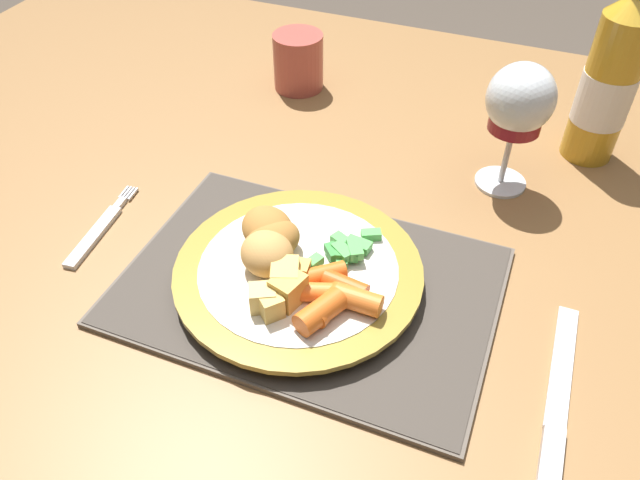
{
  "coord_description": "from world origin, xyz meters",
  "views": [
    {
      "loc": [
        0.18,
        -0.56,
        1.2
      ],
      "look_at": [
        0.01,
        -0.14,
        0.78
      ],
      "focal_mm": 35.0,
      "sensor_mm": 36.0,
      "label": 1
    }
  ],
  "objects_px": {
    "fork": "(98,230)",
    "bottle": "(610,81)",
    "wine_glass": "(519,104)",
    "table_knife": "(556,414)",
    "drinking_cup": "(298,60)",
    "dinner_plate": "(302,275)",
    "dining_table": "(354,236)"
  },
  "relations": [
    {
      "from": "dining_table",
      "to": "dinner_plate",
      "type": "bearing_deg",
      "value": -88.58
    },
    {
      "from": "dining_table",
      "to": "wine_glass",
      "type": "height_order",
      "value": "wine_glass"
    },
    {
      "from": "dinner_plate",
      "to": "bottle",
      "type": "height_order",
      "value": "bottle"
    },
    {
      "from": "table_knife",
      "to": "wine_glass",
      "type": "height_order",
      "value": "wine_glass"
    },
    {
      "from": "dining_table",
      "to": "wine_glass",
      "type": "distance_m",
      "value": 0.26
    },
    {
      "from": "wine_glass",
      "to": "dinner_plate",
      "type": "bearing_deg",
      "value": -122.42
    },
    {
      "from": "wine_glass",
      "to": "fork",
      "type": "bearing_deg",
      "value": -147.4
    },
    {
      "from": "fork",
      "to": "bottle",
      "type": "bearing_deg",
      "value": 36.29
    },
    {
      "from": "bottle",
      "to": "drinking_cup",
      "type": "xyz_separation_m",
      "value": [
        -0.41,
        0.02,
        -0.06
      ]
    },
    {
      "from": "table_knife",
      "to": "bottle",
      "type": "xyz_separation_m",
      "value": [
        -0.01,
        0.4,
        0.1
      ]
    },
    {
      "from": "fork",
      "to": "bottle",
      "type": "relative_size",
      "value": 0.52
    },
    {
      "from": "dining_table",
      "to": "dinner_plate",
      "type": "xyz_separation_m",
      "value": [
        0.0,
        -0.17,
        0.1
      ]
    },
    {
      "from": "dining_table",
      "to": "dinner_plate",
      "type": "height_order",
      "value": "dinner_plate"
    },
    {
      "from": "table_knife",
      "to": "bottle",
      "type": "bearing_deg",
      "value": 91.2
    },
    {
      "from": "wine_glass",
      "to": "drinking_cup",
      "type": "height_order",
      "value": "wine_glass"
    },
    {
      "from": "dining_table",
      "to": "wine_glass",
      "type": "relative_size",
      "value": 9.76
    },
    {
      "from": "dinner_plate",
      "to": "table_knife",
      "type": "bearing_deg",
      "value": -12.82
    },
    {
      "from": "dinner_plate",
      "to": "dining_table",
      "type": "bearing_deg",
      "value": 91.42
    },
    {
      "from": "fork",
      "to": "bottle",
      "type": "xyz_separation_m",
      "value": [
        0.48,
        0.36,
        0.1
      ]
    },
    {
      "from": "wine_glass",
      "to": "table_knife",
      "type": "bearing_deg",
      "value": -71.96
    },
    {
      "from": "dinner_plate",
      "to": "fork",
      "type": "relative_size",
      "value": 1.77
    },
    {
      "from": "wine_glass",
      "to": "bottle",
      "type": "xyz_separation_m",
      "value": [
        0.09,
        0.1,
        -0.01
      ]
    },
    {
      "from": "dining_table",
      "to": "bottle",
      "type": "relative_size",
      "value": 5.68
    },
    {
      "from": "drinking_cup",
      "to": "wine_glass",
      "type": "bearing_deg",
      "value": -21.43
    },
    {
      "from": "dinner_plate",
      "to": "fork",
      "type": "bearing_deg",
      "value": -177.89
    },
    {
      "from": "dining_table",
      "to": "bottle",
      "type": "xyz_separation_m",
      "value": [
        0.25,
        0.17,
        0.18
      ]
    },
    {
      "from": "table_knife",
      "to": "dinner_plate",
      "type": "bearing_deg",
      "value": 167.18
    },
    {
      "from": "wine_glass",
      "to": "drinking_cup",
      "type": "distance_m",
      "value": 0.35
    },
    {
      "from": "bottle",
      "to": "table_knife",
      "type": "bearing_deg",
      "value": -88.8
    },
    {
      "from": "fork",
      "to": "table_knife",
      "type": "xyz_separation_m",
      "value": [
        0.49,
        -0.05,
        0.0
      ]
    },
    {
      "from": "table_knife",
      "to": "bottle",
      "type": "relative_size",
      "value": 0.78
    },
    {
      "from": "fork",
      "to": "wine_glass",
      "type": "xyz_separation_m",
      "value": [
        0.39,
        0.25,
        0.11
      ]
    }
  ]
}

